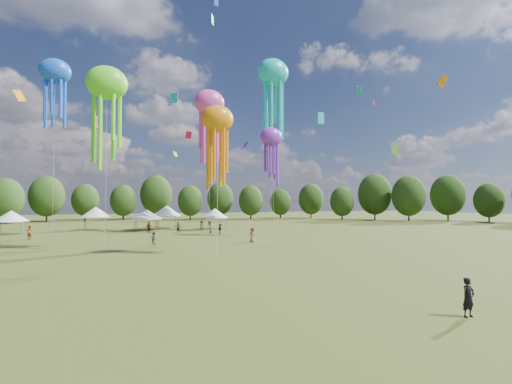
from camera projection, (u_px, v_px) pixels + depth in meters
name	position (u px, v px, depth m)	size (l,w,h in m)	color
ground	(311.00, 326.00, 14.69)	(300.00, 300.00, 0.00)	#384416
observer_main	(468.00, 297.00, 15.82)	(0.64, 0.42, 1.75)	black
spectator_near	(154.00, 239.00, 42.07)	(0.74, 0.58, 1.52)	gray
spectators_far	(188.00, 229.00, 56.32)	(28.05, 23.30, 1.89)	gray
festival_tents	(134.00, 213.00, 64.28)	(37.66, 11.62, 4.45)	#47474C
show_kites	(203.00, 104.00, 54.29)	(39.28, 29.49, 30.39)	#65EC26
small_kites	(173.00, 39.00, 54.77)	(75.08, 55.76, 45.30)	#65EC26
treeline	(133.00, 195.00, 71.25)	(201.57, 95.24, 13.43)	#38281C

